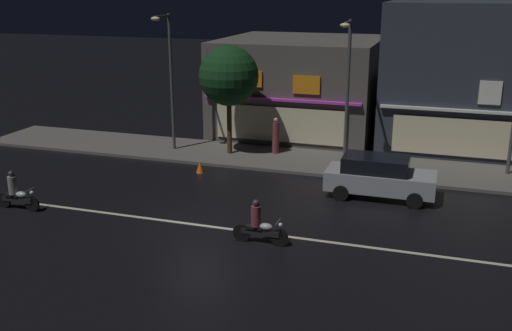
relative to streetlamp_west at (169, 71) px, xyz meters
name	(u,v)px	position (x,y,z in m)	size (l,w,h in m)	color
ground_plane	(197,225)	(5.05, -8.43, -4.14)	(140.00, 140.00, 0.00)	black
lane_divider_stripe	(197,225)	(5.05, -8.43, -4.13)	(29.03, 0.16, 0.01)	beige
sidewalk_far	(269,158)	(5.05, 0.35, -4.07)	(30.56, 4.01, 0.14)	#5B5954
storefront_left_block	(301,85)	(5.05, 6.67, -1.49)	(8.70, 8.80, 5.31)	#56514C
storefront_center_block	(472,76)	(14.22, 6.18, -0.44)	(8.72, 7.82, 7.41)	#2D333D
streetlamp_west	(169,71)	(0.00, 0.00, 0.00)	(0.44, 1.64, 6.74)	#47494C
streetlamp_mid	(347,80)	(8.69, 0.54, -0.08)	(0.44, 1.64, 6.59)	#47494C
pedestrian_on_sidewalk	(276,137)	(5.18, 1.03, -3.17)	(0.35, 0.35, 1.80)	brown
street_tree	(229,76)	(3.01, 0.32, -0.16)	(2.90, 2.90, 5.31)	#473323
parked_car_near_kerb	(379,176)	(10.80, -3.45, -3.27)	(4.30, 1.98, 1.67)	#9EA0A5
motorcycle_lead	(259,225)	(7.60, -9.23, -3.51)	(1.90, 0.60, 1.52)	black
motorcycle_following	(16,193)	(-2.10, -9.13, -3.51)	(1.90, 0.60, 1.52)	black
traffic_cone	(200,167)	(2.71, -2.73, -3.87)	(0.36, 0.36, 0.55)	orange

